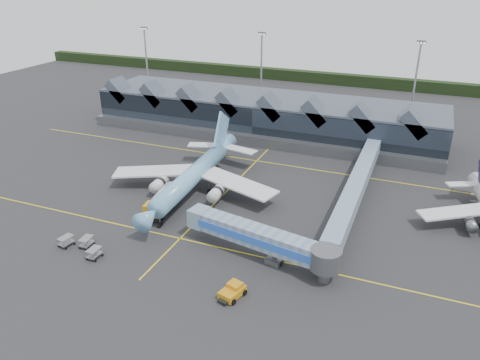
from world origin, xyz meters
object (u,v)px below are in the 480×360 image
at_px(jet_bridge, 268,241).
at_px(fuel_truck, 162,200).
at_px(pushback_tug, 233,291).
at_px(main_airliner, 195,174).

bearing_deg(jet_bridge, fuel_truck, 171.16).
distance_m(jet_bridge, pushback_tug, 10.13).
distance_m(main_airliner, fuel_truck, 9.36).
distance_m(jet_bridge, fuel_truck, 24.52).
bearing_deg(main_airliner, pushback_tug, -57.02).
relative_size(main_airliner, jet_bridge, 1.56).
bearing_deg(jet_bridge, pushback_tug, -89.08).
height_order(fuel_truck, pushback_tug, fuel_truck).
relative_size(fuel_truck, pushback_tug, 2.45).
bearing_deg(main_airliner, jet_bridge, -42.11).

